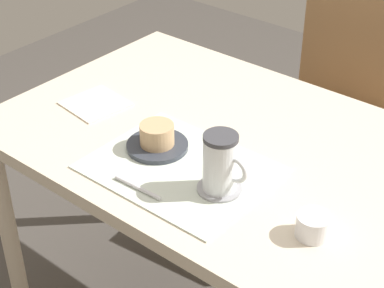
{
  "coord_description": "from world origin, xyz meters",
  "views": [
    {
      "loc": [
        0.79,
        -1.09,
        1.6
      ],
      "look_at": [
        0.0,
        -0.13,
        0.79
      ],
      "focal_mm": 60.0,
      "sensor_mm": 36.0,
      "label": 1
    }
  ],
  "objects_px": {
    "pastry_plate": "(157,146)",
    "coffee_mug": "(221,163)",
    "wooden_chair": "(336,106)",
    "sugar_bowl": "(313,226)",
    "pastry": "(157,134)",
    "dining_table": "(224,166)"
  },
  "relations": [
    {
      "from": "dining_table",
      "to": "pastry_plate",
      "type": "bearing_deg",
      "value": -124.11
    },
    {
      "from": "coffee_mug",
      "to": "sugar_bowl",
      "type": "height_order",
      "value": "coffee_mug"
    },
    {
      "from": "dining_table",
      "to": "coffee_mug",
      "type": "xyz_separation_m",
      "value": [
        0.12,
        -0.18,
        0.16
      ]
    },
    {
      "from": "pastry",
      "to": "dining_table",
      "type": "bearing_deg",
      "value": 55.89
    },
    {
      "from": "wooden_chair",
      "to": "pastry_plate",
      "type": "relative_size",
      "value": 5.76
    },
    {
      "from": "wooden_chair",
      "to": "pastry",
      "type": "distance_m",
      "value": 0.92
    },
    {
      "from": "pastry_plate",
      "to": "sugar_bowl",
      "type": "height_order",
      "value": "sugar_bowl"
    },
    {
      "from": "coffee_mug",
      "to": "pastry_plate",
      "type": "bearing_deg",
      "value": 170.58
    },
    {
      "from": "pastry",
      "to": "wooden_chair",
      "type": "bearing_deg",
      "value": 87.33
    },
    {
      "from": "dining_table",
      "to": "wooden_chair",
      "type": "bearing_deg",
      "value": 94.38
    },
    {
      "from": "wooden_chair",
      "to": "sugar_bowl",
      "type": "height_order",
      "value": "wooden_chair"
    },
    {
      "from": "coffee_mug",
      "to": "sugar_bowl",
      "type": "bearing_deg",
      "value": 0.42
    },
    {
      "from": "wooden_chair",
      "to": "sugar_bowl",
      "type": "distance_m",
      "value": 1.03
    },
    {
      "from": "pastry_plate",
      "to": "coffee_mug",
      "type": "xyz_separation_m",
      "value": [
        0.22,
        -0.04,
        0.07
      ]
    },
    {
      "from": "dining_table",
      "to": "pastry_plate",
      "type": "height_order",
      "value": "pastry_plate"
    },
    {
      "from": "coffee_mug",
      "to": "dining_table",
      "type": "bearing_deg",
      "value": 124.37
    },
    {
      "from": "pastry_plate",
      "to": "sugar_bowl",
      "type": "xyz_separation_m",
      "value": [
        0.45,
        -0.03,
        0.02
      ]
    },
    {
      "from": "coffee_mug",
      "to": "sugar_bowl",
      "type": "xyz_separation_m",
      "value": [
        0.23,
        0.0,
        -0.05
      ]
    },
    {
      "from": "pastry_plate",
      "to": "pastry",
      "type": "relative_size",
      "value": 1.81
    },
    {
      "from": "dining_table",
      "to": "wooden_chair",
      "type": "relative_size",
      "value": 1.33
    },
    {
      "from": "dining_table",
      "to": "sugar_bowl",
      "type": "xyz_separation_m",
      "value": [
        0.35,
        -0.18,
        0.11
      ]
    },
    {
      "from": "pastry_plate",
      "to": "coffee_mug",
      "type": "relative_size",
      "value": 1.11
    }
  ]
}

